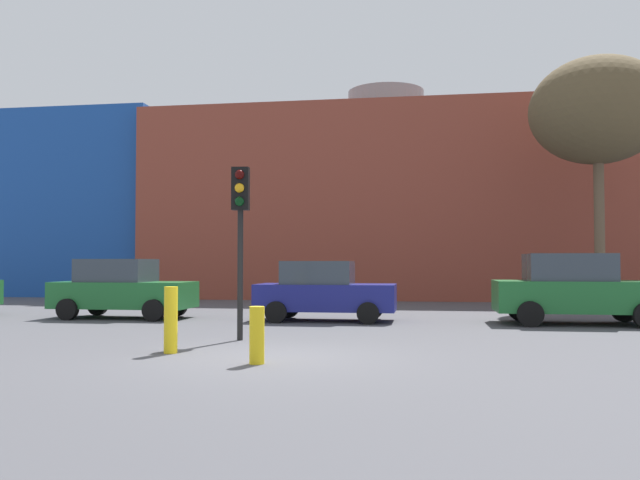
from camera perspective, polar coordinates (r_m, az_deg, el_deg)
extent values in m
plane|color=#47474C|center=(11.46, -4.46, -10.07)|extent=(200.00, 200.00, 0.00)
cube|color=brown|center=(34.79, 5.77, 2.49)|extent=(21.74, 13.66, 8.68)
cube|color=#19479E|center=(38.70, -17.22, 2.39)|extent=(8.51, 12.30, 9.04)
cylinder|color=slate|center=(35.61, 5.74, 11.09)|extent=(4.00, 4.00, 2.00)
cube|color=#1E662D|center=(20.08, -16.62, -4.57)|extent=(3.98, 1.71, 0.76)
cube|color=#333D47|center=(20.16, -17.21, -2.53)|extent=(1.99, 1.52, 0.66)
cylinder|color=black|center=(20.40, -12.31, -5.64)|extent=(0.61, 0.21, 0.61)
cylinder|color=black|center=(18.78, -14.25, -5.94)|extent=(0.61, 0.21, 0.61)
cylinder|color=black|center=(21.45, -18.72, -5.40)|extent=(0.61, 0.21, 0.61)
cylinder|color=black|center=(19.92, -21.06, -5.63)|extent=(0.61, 0.21, 0.61)
cube|color=navy|center=(18.32, 0.54, -4.98)|extent=(3.84, 1.65, 0.73)
cube|color=#333D47|center=(18.34, -0.17, -2.84)|extent=(1.92, 1.46, 0.64)
cylinder|color=black|center=(19.05, 4.61, -5.97)|extent=(0.59, 0.20, 0.59)
cylinder|color=black|center=(17.37, 4.18, -6.35)|extent=(0.59, 0.20, 0.59)
cylinder|color=black|center=(19.39, -2.73, -5.90)|extent=(0.59, 0.20, 0.59)
cylinder|color=black|center=(17.75, -3.84, -6.26)|extent=(0.59, 0.20, 0.59)
cube|color=#1E662D|center=(18.57, 21.54, -4.57)|extent=(4.29, 1.84, 0.82)
cube|color=#333D47|center=(18.49, 20.73, -2.22)|extent=(2.14, 1.63, 0.71)
cylinder|color=black|center=(19.84, 24.86, -5.53)|extent=(0.65, 0.22, 0.65)
cylinder|color=black|center=(19.27, 16.92, -5.74)|extent=(0.65, 0.22, 0.65)
cylinder|color=black|center=(17.42, 17.78, -6.14)|extent=(0.65, 0.22, 0.65)
cylinder|color=black|center=(13.84, -6.94, -3.02)|extent=(0.12, 0.12, 2.72)
cube|color=black|center=(13.93, -6.90, 4.44)|extent=(0.38, 0.28, 0.90)
sphere|color=#3C0605|center=(13.83, -7.00, 5.66)|extent=(0.20, 0.20, 0.20)
sphere|color=#F2A514|center=(13.79, -7.00, 4.51)|extent=(0.20, 0.20, 0.20)
sphere|color=black|center=(13.76, -7.01, 3.35)|extent=(0.20, 0.20, 0.20)
cylinder|color=brown|center=(24.32, 23.08, 0.93)|extent=(0.34, 0.34, 5.58)
ellipsoid|color=brown|center=(24.85, 22.95, 10.31)|extent=(4.59, 4.59, 3.67)
cylinder|color=yellow|center=(10.63, -5.49, -8.22)|extent=(0.24, 0.24, 0.91)
cylinder|color=yellow|center=(12.10, -12.82, -6.77)|extent=(0.24, 0.24, 1.19)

